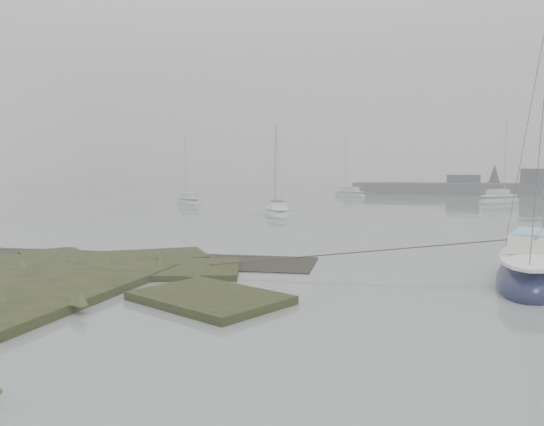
# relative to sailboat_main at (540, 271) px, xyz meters

# --- Properties ---
(ground) EXTENTS (160.00, 160.00, 0.00)m
(ground) POSITION_rel_sailboat_main_xyz_m (-8.66, 25.55, -0.29)
(ground) COLOR gray
(ground) RESTS_ON ground
(sailboat_main) EXTENTS (3.81, 6.97, 9.36)m
(sailboat_main) POSITION_rel_sailboat_main_xyz_m (0.00, 0.00, 0.00)
(sailboat_main) COLOR #121636
(sailboat_main) RESTS_ON ground
(sailboat_white) EXTENTS (3.37, 4.97, 6.71)m
(sailboat_white) POSITION_rel_sailboat_main_xyz_m (-12.99, 18.17, -0.08)
(sailboat_white) COLOR silver
(sailboat_white) RESTS_ON ground
(sailboat_far_a) EXTENTS (4.52, 4.55, 6.81)m
(sailboat_far_a) POSITION_rel_sailboat_main_xyz_m (-24.30, 28.12, -0.08)
(sailboat_far_a) COLOR #AFB3B8
(sailboat_far_a) RESTS_ON ground
(sailboat_far_b) EXTENTS (5.30, 5.83, 8.39)m
(sailboat_far_b) POSITION_rel_sailboat_main_xyz_m (3.47, 37.62, -0.03)
(sailboat_far_b) COLOR #A8ADB1
(sailboat_far_b) RESTS_ON ground
(sailboat_far_c) EXTENTS (5.09, 4.85, 7.48)m
(sailboat_far_c) POSITION_rel_sailboat_main_xyz_m (-11.90, 45.68, -0.06)
(sailboat_far_c) COLOR silver
(sailboat_far_c) RESTS_ON ground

